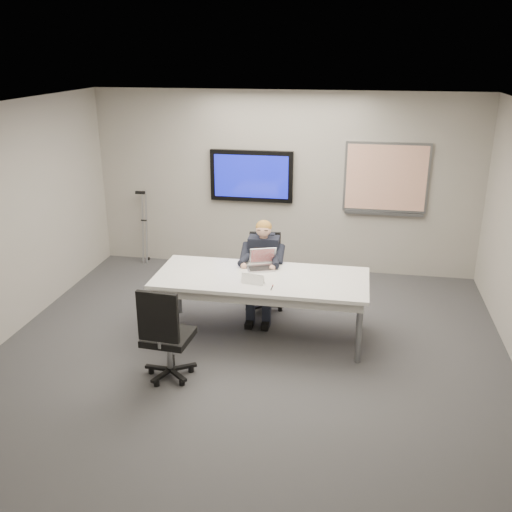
% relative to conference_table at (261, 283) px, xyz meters
% --- Properties ---
extents(floor, '(6.00, 6.00, 0.02)m').
position_rel_conference_table_xyz_m(floor, '(-0.06, -0.62, -0.70)').
color(floor, '#3A3A3C').
rests_on(floor, ground).
extents(ceiling, '(6.00, 6.00, 0.02)m').
position_rel_conference_table_xyz_m(ceiling, '(-0.06, -0.62, 2.10)').
color(ceiling, white).
rests_on(ceiling, wall_back).
extents(wall_back, '(6.00, 0.02, 2.80)m').
position_rel_conference_table_xyz_m(wall_back, '(-0.06, 2.38, 0.70)').
color(wall_back, '#A09C90').
rests_on(wall_back, ground).
extents(wall_front, '(6.00, 0.02, 2.80)m').
position_rel_conference_table_xyz_m(wall_front, '(-0.06, -3.62, 0.70)').
color(wall_front, '#A09C90').
rests_on(wall_front, ground).
extents(conference_table, '(2.56, 1.07, 0.79)m').
position_rel_conference_table_xyz_m(conference_table, '(0.00, 0.00, 0.00)').
color(conference_table, silver).
rests_on(conference_table, ground).
extents(tv_display, '(1.30, 0.09, 0.80)m').
position_rel_conference_table_xyz_m(tv_display, '(-0.56, 2.33, 0.80)').
color(tv_display, black).
rests_on(tv_display, wall_back).
extents(whiteboard, '(1.25, 0.08, 1.10)m').
position_rel_conference_table_xyz_m(whiteboard, '(1.49, 2.35, 0.83)').
color(whiteboard, gray).
rests_on(whiteboard, wall_back).
extents(office_chair_far, '(0.55, 0.55, 1.05)m').
position_rel_conference_table_xyz_m(office_chair_far, '(-0.09, 0.75, -0.37)').
color(office_chair_far, black).
rests_on(office_chair_far, ground).
extents(office_chair_near, '(0.56, 0.56, 1.09)m').
position_rel_conference_table_xyz_m(office_chair_near, '(-0.82, -1.16, -0.36)').
color(office_chair_near, black).
rests_on(office_chair_near, ground).
extents(seated_person, '(0.41, 0.70, 1.30)m').
position_rel_conference_table_xyz_m(seated_person, '(-0.08, 0.50, -0.18)').
color(seated_person, '#1C212F').
rests_on(seated_person, office_chair_far).
extents(crutch, '(0.27, 0.45, 1.28)m').
position_rel_conference_table_xyz_m(crutch, '(-2.33, 2.22, -0.07)').
color(crutch, '#A7A8AE').
rests_on(crutch, ground).
extents(laptop, '(0.39, 0.41, 0.24)m').
position_rel_conference_table_xyz_m(laptop, '(-0.05, 0.29, 0.15)').
color(laptop, silver).
rests_on(laptop, conference_table).
extents(name_tent, '(0.29, 0.13, 0.11)m').
position_rel_conference_table_xyz_m(name_tent, '(-0.06, -0.22, 0.15)').
color(name_tent, white).
rests_on(name_tent, conference_table).
extents(pen, '(0.01, 0.15, 0.01)m').
position_rel_conference_table_xyz_m(pen, '(0.18, -0.32, 0.10)').
color(pen, black).
rests_on(pen, conference_table).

